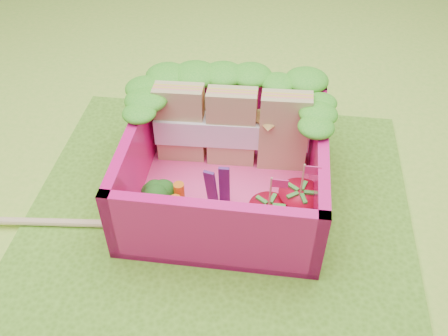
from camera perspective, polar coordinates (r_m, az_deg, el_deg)
ground at (r=3.41m, az=-0.77°, el=-6.34°), size 14.00×14.00×0.00m
placemat at (r=3.40m, az=-0.78°, el=-6.17°), size 2.60×2.60×0.03m
bento_floor at (r=3.53m, az=0.21°, el=-2.69°), size 1.30×1.30×0.05m
bento_box at (r=3.36m, az=0.22°, el=0.29°), size 1.30×1.30×0.55m
lettuce_ruffle at (r=3.50m, az=1.15°, el=9.14°), size 1.43×0.77×0.11m
sandwich_stack at (r=3.56m, az=0.97°, el=4.61°), size 1.10×0.22×0.61m
broccoli at (r=3.28m, az=-7.76°, el=-3.01°), size 0.31×0.31×0.24m
carrot_sticks at (r=3.24m, az=-5.24°, el=-4.29°), size 0.07×0.16×0.29m
purple_wedges at (r=3.26m, az=-0.70°, el=-2.17°), size 0.15×0.08×0.38m
strawberry_left at (r=3.16m, az=5.05°, el=-5.80°), size 0.25×0.25×0.49m
strawberry_right at (r=3.24m, az=8.50°, el=-4.47°), size 0.28×0.28×0.52m
snap_peas at (r=3.32m, az=6.66°, el=-5.66°), size 0.59×0.54×0.05m
chopsticks at (r=3.55m, az=-19.58°, el=-5.84°), size 2.34×0.28×0.05m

